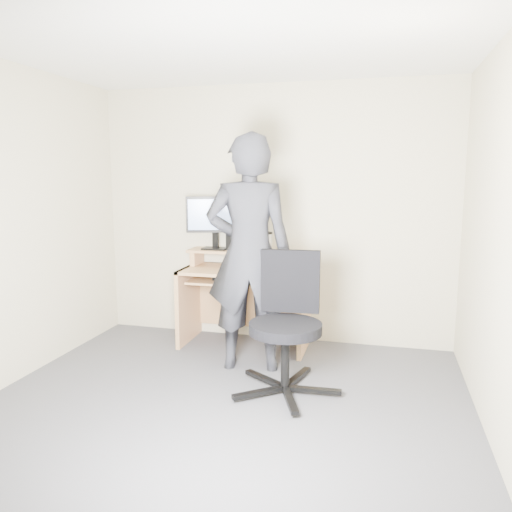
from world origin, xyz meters
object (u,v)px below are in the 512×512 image
at_px(desk, 247,288).
at_px(person, 249,254).
at_px(monitor, 214,218).
at_px(office_chair, 287,318).

xyz_separation_m(desk, person, (0.19, -0.61, 0.44)).
bearing_deg(person, monitor, -61.08).
relative_size(monitor, person, 0.27).
bearing_deg(monitor, office_chair, -65.60).
bearing_deg(desk, office_chair, -59.10).
xyz_separation_m(desk, monitor, (-0.34, 0.05, 0.68)).
relative_size(desk, monitor, 2.24).
bearing_deg(desk, monitor, 171.85).
bearing_deg(desk, person, -73.07).
distance_m(desk, person, 0.78).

